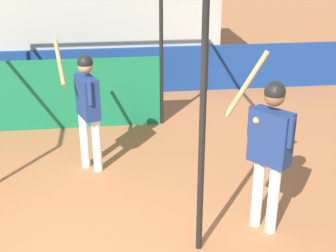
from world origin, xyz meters
TOP-DOWN VIEW (x-y plane):
  - outfield_wall at (0.00, 6.10)m, footprint 24.00×0.12m
  - bleacher_section at (0.00, 8.16)m, footprint 5.95×4.00m
  - batting_cage at (-0.49, 3.52)m, footprint 3.91×3.87m
  - player_batter at (0.16, 2.54)m, footprint 0.65×0.80m
  - player_waiting at (2.28, 0.71)m, footprint 0.74×0.65m

SIDE VIEW (x-z plane):
  - outfield_wall at x=0.00m, z-range 0.00..1.01m
  - player_batter at x=0.16m, z-range 0.13..2.04m
  - player_waiting at x=2.28m, z-range 0.08..2.22m
  - batting_cage at x=-0.49m, z-range -0.26..2.89m
  - bleacher_section at x=0.00m, z-range -0.01..3.09m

